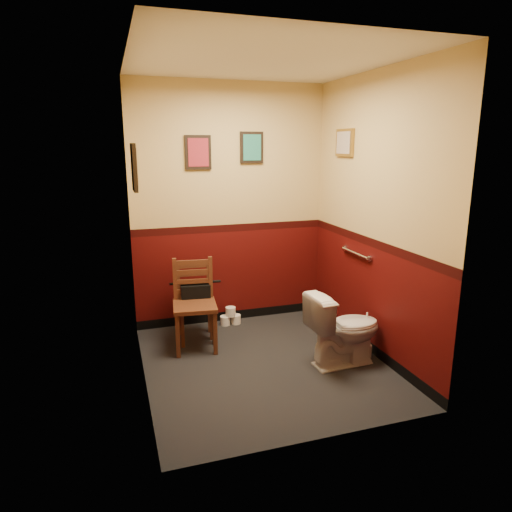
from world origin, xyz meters
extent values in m
cube|color=black|center=(0.00, 0.00, 0.00)|extent=(2.20, 2.40, 0.00)
cube|color=silver|center=(0.00, 0.00, 2.70)|extent=(2.20, 2.40, 0.00)
cube|color=#3F0807|center=(0.00, 1.20, 1.35)|extent=(2.20, 0.00, 2.70)
cube|color=#3F0807|center=(0.00, -1.20, 1.35)|extent=(2.20, 0.00, 2.70)
cube|color=#3F0807|center=(-1.10, 0.00, 1.35)|extent=(0.00, 2.40, 2.70)
cube|color=#3F0807|center=(1.10, 0.00, 1.35)|extent=(0.00, 2.40, 2.70)
cylinder|color=silver|center=(1.07, 0.25, 0.95)|extent=(0.03, 0.50, 0.03)
cylinder|color=silver|center=(1.09, 0.00, 0.95)|extent=(0.02, 0.06, 0.06)
cylinder|color=silver|center=(1.09, 0.50, 0.95)|extent=(0.02, 0.06, 0.06)
cube|color=black|center=(-0.35, 1.18, 1.95)|extent=(0.28, 0.03, 0.36)
cube|color=maroon|center=(-0.35, 1.17, 1.95)|extent=(0.22, 0.01, 0.30)
cube|color=black|center=(0.25, 1.18, 2.00)|extent=(0.26, 0.03, 0.34)
cube|color=#25786A|center=(0.25, 1.17, 2.00)|extent=(0.20, 0.01, 0.28)
cube|color=black|center=(-1.08, 0.10, 1.85)|extent=(0.03, 0.30, 0.38)
cube|color=tan|center=(-1.07, 0.10, 1.85)|extent=(0.01, 0.24, 0.31)
cube|color=olive|center=(1.08, 0.60, 2.05)|extent=(0.03, 0.34, 0.28)
cube|color=tan|center=(1.07, 0.60, 2.05)|extent=(0.01, 0.28, 0.22)
imported|color=white|center=(0.72, -0.21, 0.35)|extent=(0.73, 0.44, 0.70)
cylinder|color=silver|center=(0.99, -0.17, 0.06)|extent=(0.13, 0.13, 0.13)
cylinder|color=silver|center=(0.99, -0.17, 0.28)|extent=(0.02, 0.02, 0.37)
cube|color=#5B2F1B|center=(-0.55, 0.55, 0.46)|extent=(0.47, 0.47, 0.04)
cube|color=#5B2F1B|center=(-0.75, 0.39, 0.23)|extent=(0.05, 0.05, 0.46)
cube|color=#5B2F1B|center=(-0.71, 0.75, 0.23)|extent=(0.05, 0.05, 0.46)
cube|color=#5B2F1B|center=(-0.39, 0.35, 0.23)|extent=(0.05, 0.05, 0.46)
cube|color=#5B2F1B|center=(-0.35, 0.71, 0.23)|extent=(0.05, 0.05, 0.46)
cube|color=#5B2F1B|center=(-0.71, 0.76, 0.68)|extent=(0.04, 0.04, 0.46)
cube|color=#5B2F1B|center=(-0.35, 0.71, 0.68)|extent=(0.04, 0.04, 0.46)
cube|color=#5B2F1B|center=(-0.53, 0.74, 0.56)|extent=(0.34, 0.07, 0.05)
cube|color=#5B2F1B|center=(-0.53, 0.74, 0.66)|extent=(0.34, 0.07, 0.05)
cube|color=#5B2F1B|center=(-0.53, 0.74, 0.76)|extent=(0.34, 0.07, 0.05)
cube|color=#5B2F1B|center=(-0.53, 0.74, 0.86)|extent=(0.34, 0.07, 0.05)
cube|color=#5B2F1B|center=(-0.50, 0.76, 0.41)|extent=(0.41, 0.41, 0.04)
cube|color=#5B2F1B|center=(-0.67, 0.61, 0.20)|extent=(0.04, 0.04, 0.41)
cube|color=#5B2F1B|center=(-0.65, 0.94, 0.20)|extent=(0.04, 0.04, 0.41)
cube|color=#5B2F1B|center=(-0.35, 0.59, 0.20)|extent=(0.04, 0.04, 0.41)
cube|color=#5B2F1B|center=(-0.33, 0.91, 0.20)|extent=(0.04, 0.04, 0.41)
cube|color=#5B2F1B|center=(-0.65, 0.94, 0.61)|extent=(0.04, 0.03, 0.41)
cube|color=#5B2F1B|center=(-0.33, 0.92, 0.61)|extent=(0.04, 0.03, 0.41)
cube|color=#5B2F1B|center=(-0.49, 0.93, 0.50)|extent=(0.31, 0.04, 0.04)
cube|color=#5B2F1B|center=(-0.49, 0.93, 0.59)|extent=(0.31, 0.04, 0.04)
cube|color=#5B2F1B|center=(-0.49, 0.93, 0.68)|extent=(0.31, 0.04, 0.04)
cube|color=#5B2F1B|center=(-0.49, 0.93, 0.77)|extent=(0.31, 0.04, 0.04)
cube|color=black|center=(-0.50, 0.76, 0.52)|extent=(0.32, 0.18, 0.19)
cylinder|color=black|center=(-0.50, 0.76, 0.63)|extent=(0.27, 0.06, 0.03)
cylinder|color=silver|center=(-0.11, 1.06, 0.05)|extent=(0.12, 0.12, 0.11)
cylinder|color=silver|center=(0.01, 1.06, 0.05)|extent=(0.12, 0.12, 0.11)
cylinder|color=silver|center=(-0.05, 1.05, 0.16)|extent=(0.12, 0.12, 0.11)
camera|label=1|loc=(-1.29, -3.75, 2.02)|focal=32.00mm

